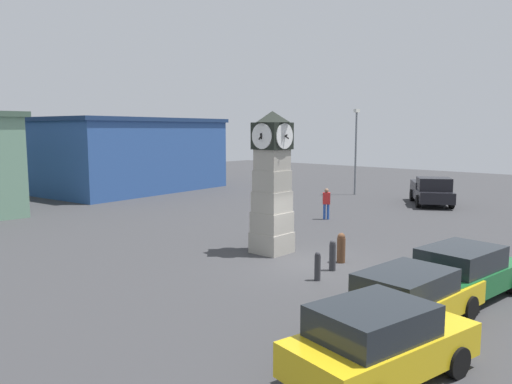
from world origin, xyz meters
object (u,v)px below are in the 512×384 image
Objects in this scene: pedestrian_crossing_lot at (326,202)px; car_by_building at (464,271)px; car_navy_sedan at (379,341)px; car_near_tower at (410,297)px; bollard_near_tower at (318,266)px; street_lamp_near_road at (356,146)px; pickup_truck at (431,190)px; bollard_far_row at (341,248)px; bollard_mid_row at (333,255)px; clock_tower at (272,185)px.

car_by_building is at bearing -128.20° from pedestrian_crossing_lot.
car_navy_sedan is 6.09m from car_by_building.
car_navy_sedan is at bearing -165.94° from car_near_tower.
pedestrian_crossing_lot is (9.51, 6.06, 0.49)m from bollard_near_tower.
street_lamp_near_road is at bearing 22.78° from pedestrian_crossing_lot.
car_near_tower reaches higher than bollard_near_tower.
pickup_truck reaches higher than car_near_tower.
car_by_building is 23.41m from street_lamp_near_road.
car_by_building is (6.07, 0.51, -0.01)m from car_navy_sedan.
car_navy_sedan is 2.52× the size of pedestrian_crossing_lot.
car_near_tower is at bearing 14.06° from car_navy_sedan.
car_near_tower is at bearing -138.09° from pedestrian_crossing_lot.
car_navy_sedan is 0.67× the size of street_lamp_near_road.
pickup_truck is (16.23, 3.38, 0.37)m from bollard_far_row.
pickup_truck is at bearing 20.43° from car_navy_sedan.
car_near_tower is at bearing 175.42° from car_by_building.
bollard_mid_row is 10.05m from pedestrian_crossing_lot.
street_lamp_near_road reaches higher than pickup_truck.
clock_tower is at bearing 87.23° from car_by_building.
bollard_near_tower is at bearing -167.80° from bollard_mid_row.
clock_tower is at bearing 65.13° from car_near_tower.
bollard_near_tower is at bearing -147.50° from pedestrian_crossing_lot.
car_near_tower is 2.67× the size of pedestrian_crossing_lot.
pickup_truck is (18.64, 4.01, 0.45)m from bollard_near_tower.
car_by_building is at bearing -92.77° from clock_tower.
street_lamp_near_road is at bearing 31.68° from car_navy_sedan.
bollard_far_row reaches higher than bollard_near_tower.
pedestrian_crossing_lot is at bearing 167.31° from pickup_truck.
bollard_near_tower is 6.51m from car_navy_sedan.
street_lamp_near_road is at bearing 28.67° from bollard_mid_row.
street_lamp_near_road reaches higher than bollard_mid_row.
bollard_near_tower is (-1.87, -3.52, -2.23)m from clock_tower.
pickup_truck is 3.15× the size of pedestrian_crossing_lot.
bollard_mid_row is (-0.56, -3.23, -2.17)m from clock_tower.
car_navy_sedan is (-6.43, -8.15, -1.93)m from clock_tower.
clock_tower is at bearing -178.31° from pickup_truck.
clock_tower reaches higher than bollard_far_row.
car_by_building is 0.84× the size of pickup_truck.
pedestrian_crossing_lot reaches higher than car_near_tower.
car_navy_sedan is 0.80× the size of pickup_truck.
pickup_truck reaches higher than bollard_near_tower.
bollard_near_tower is at bearing 68.09° from car_near_tower.
car_by_building is at bearing -4.58° from car_near_tower.
bollard_near_tower is 0.21× the size of car_by_building.
car_near_tower is (-3.43, -7.39, -1.98)m from clock_tower.
pickup_truck is 6.98m from street_lamp_near_road.
street_lamp_near_road is at bearing 33.78° from car_near_tower.
car_navy_sedan is 28.64m from street_lamp_near_road.
bollard_near_tower is at bearing 109.96° from car_by_building.
bollard_far_row is at bearing 37.03° from car_navy_sedan.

